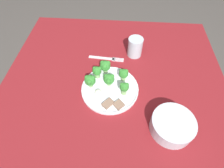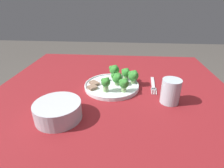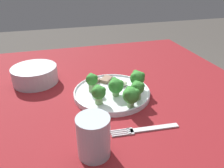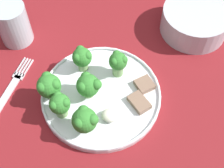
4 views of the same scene
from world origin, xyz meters
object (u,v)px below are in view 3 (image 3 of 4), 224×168
object	(u,v)px
cream_bowl	(35,75)
drinking_glass	(94,138)
dinner_plate	(112,92)
fork	(146,129)

from	to	relation	value
cream_bowl	drinking_glass	xyz separation A→B (m)	(-0.40, -0.13, 0.01)
cream_bowl	drinking_glass	distance (m)	0.42
dinner_plate	cream_bowl	distance (m)	0.29
dinner_plate	drinking_glass	bearing A→B (deg)	155.69
cream_bowl	drinking_glass	bearing A→B (deg)	-161.34
fork	drinking_glass	bearing A→B (deg)	106.90
fork	cream_bowl	world-z (taller)	cream_bowl
dinner_plate	drinking_glass	world-z (taller)	drinking_glass
cream_bowl	dinner_plate	bearing A→B (deg)	-123.86
fork	cream_bowl	distance (m)	0.45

